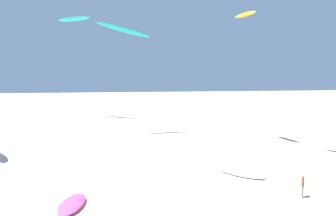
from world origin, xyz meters
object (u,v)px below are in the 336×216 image
at_px(flying_kite_4, 124,30).
at_px(grounded_kite_1, 242,173).
at_px(flying_kite_2, 73,19).
at_px(person_near_left, 303,186).
at_px(grounded_kite_0, 72,204).
at_px(flying_kite_0, 245,15).

relative_size(flying_kite_4, grounded_kite_1, 3.82).
relative_size(flying_kite_2, person_near_left, 11.96).
height_order(grounded_kite_0, grounded_kite_1, grounded_kite_0).
height_order(flying_kite_2, flying_kite_4, flying_kite_2).
distance_m(flying_kite_0, flying_kite_4, 17.45).
bearing_deg(flying_kite_4, grounded_kite_1, -63.52).
xyz_separation_m(flying_kite_0, grounded_kite_0, (-19.80, -18.20, -16.81)).
distance_m(flying_kite_4, grounded_kite_0, 30.69).
bearing_deg(flying_kite_2, grounded_kite_1, -63.27).
xyz_separation_m(flying_kite_2, person_near_left, (22.57, -45.63, -19.11)).
xyz_separation_m(flying_kite_2, flying_kite_4, (9.55, -18.75, -4.28)).
height_order(flying_kite_2, person_near_left, flying_kite_2).
bearing_deg(flying_kite_2, grounded_kite_0, -83.31).
relative_size(grounded_kite_0, person_near_left, 2.45).
relative_size(flying_kite_0, person_near_left, 10.26).
distance_m(flying_kite_0, grounded_kite_1, 21.91).
height_order(flying_kite_0, grounded_kite_0, flying_kite_0).
xyz_separation_m(flying_kite_2, grounded_kite_0, (5.26, -44.85, -19.84)).
bearing_deg(grounded_kite_0, grounded_kite_1, 19.32).
bearing_deg(person_near_left, flying_kite_4, 115.84).
relative_size(grounded_kite_0, grounded_kite_1, 0.94).
distance_m(flying_kite_0, flying_kite_2, 36.71).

